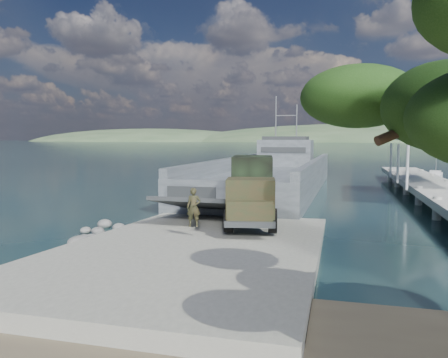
# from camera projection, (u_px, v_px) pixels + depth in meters

# --- Properties ---
(ground) EXTENTS (1400.00, 1400.00, 0.00)m
(ground) POSITION_uv_depth(u_px,v_px,m) (205.00, 249.00, 19.26)
(ground) COLOR #163036
(ground) RESTS_ON ground
(boat_ramp) EXTENTS (10.00, 18.00, 0.50)m
(boat_ramp) POSITION_uv_depth(u_px,v_px,m) (198.00, 249.00, 18.28)
(boat_ramp) COLOR gray
(boat_ramp) RESTS_ON ground
(shoreline_rocks) EXTENTS (3.20, 5.60, 0.90)m
(shoreline_rocks) POSITION_uv_depth(u_px,v_px,m) (86.00, 238.00, 21.30)
(shoreline_rocks) COLOR #605F5D
(shoreline_rocks) RESTS_ON ground
(distant_headlands) EXTENTS (1000.00, 240.00, 48.00)m
(distant_headlands) POSITION_uv_depth(u_px,v_px,m) (374.00, 142.00, 546.31)
(distant_headlands) COLOR #375434
(distant_headlands) RESTS_ON ground
(pier) EXTENTS (6.40, 44.00, 6.10)m
(pier) POSITION_uv_depth(u_px,v_px,m) (435.00, 180.00, 33.94)
(pier) COLOR #A7A69D
(pier) RESTS_ON ground
(landing_craft) EXTENTS (9.82, 35.31, 10.41)m
(landing_craft) POSITION_uv_depth(u_px,v_px,m) (270.00, 181.00, 40.63)
(landing_craft) COLOR #42484E
(landing_craft) RESTS_ON ground
(military_truck) EXTENTS (3.43, 7.58, 3.39)m
(military_truck) POSITION_uv_depth(u_px,v_px,m) (252.00, 190.00, 22.64)
(military_truck) COLOR black
(military_truck) RESTS_ON boat_ramp
(soldier) EXTENTS (0.71, 0.54, 1.75)m
(soldier) POSITION_uv_depth(u_px,v_px,m) (194.00, 216.00, 19.67)
(soldier) COLOR #26331C
(soldier) RESTS_ON boat_ramp
(sailboat_far) EXTENTS (2.48, 4.90, 5.74)m
(sailboat_far) POSITION_uv_depth(u_px,v_px,m) (435.00, 176.00, 52.86)
(sailboat_far) COLOR silver
(sailboat_far) RESTS_ON ground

